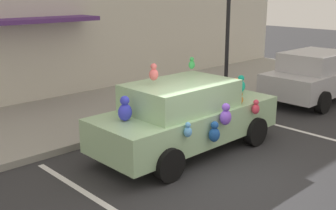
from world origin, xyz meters
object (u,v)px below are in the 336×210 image
at_px(plush_covered_car, 186,116).
at_px(street_lamp_post, 228,25).
at_px(parked_sedan_behind, 317,76).
at_px(teddy_bear_on_sidewalk, 178,90).

distance_m(plush_covered_car, street_lamp_post, 4.82).
bearing_deg(parked_sedan_behind, plush_covered_car, -178.16).
bearing_deg(parked_sedan_behind, street_lamp_post, 135.51).
height_order(plush_covered_car, teddy_bear_on_sidewalk, plush_covered_car).
xyz_separation_m(plush_covered_car, street_lamp_post, (4.02, 2.16, 1.54)).
relative_size(teddy_bear_on_sidewalk, street_lamp_post, 0.21).
bearing_deg(street_lamp_post, teddy_bear_on_sidewalk, 163.46).
height_order(plush_covered_car, street_lamp_post, street_lamp_post).
bearing_deg(plush_covered_car, street_lamp_post, 28.28).
bearing_deg(street_lamp_post, parked_sedan_behind, -44.49).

